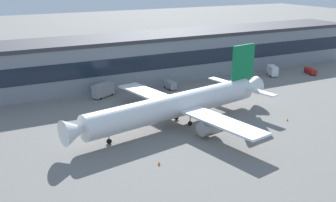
{
  "coord_description": "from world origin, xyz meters",
  "views": [
    {
      "loc": [
        -49.77,
        -76.93,
        35.93
      ],
      "look_at": [
        -5.3,
        8.51,
        5.0
      ],
      "focal_mm": 43.09,
      "sensor_mm": 36.0,
      "label": 1
    }
  ],
  "objects": [
    {
      "name": "ground_plane",
      "position": [
        0.0,
        0.0,
        0.0
      ],
      "size": [
        600.0,
        600.0,
        0.0
      ],
      "primitive_type": "plane",
      "color": "slate"
    },
    {
      "name": "terminal_building",
      "position": [
        0.0,
        49.48,
        7.7
      ],
      "size": [
        190.59,
        20.26,
        15.36
      ],
      "color": "gray",
      "rests_on": "ground_plane"
    },
    {
      "name": "airliner",
      "position": [
        -4.42,
        4.68,
        4.95
      ],
      "size": [
        59.0,
        50.49,
        17.34
      ],
      "color": "white",
      "rests_on": "ground_plane"
    },
    {
      "name": "stair_truck",
      "position": [
        49.52,
        31.78,
        1.98
      ],
      "size": [
        4.54,
        6.46,
        3.55
      ],
      "color": "white",
      "rests_on": "ground_plane"
    },
    {
      "name": "catering_truck",
      "position": [
        -13.42,
        34.95,
        2.29
      ],
      "size": [
        7.56,
        5.74,
        4.15
      ],
      "color": "gray",
      "rests_on": "ground_plane"
    },
    {
      "name": "belt_loader",
      "position": [
        63.79,
        27.4,
        1.15
      ],
      "size": [
        4.11,
        6.7,
        1.95
      ],
      "color": "red",
      "rests_on": "ground_plane"
    },
    {
      "name": "crew_van",
      "position": [
        8.36,
        33.09,
        1.46
      ],
      "size": [
        2.29,
        5.21,
        2.55
      ],
      "color": "gray",
      "rests_on": "ground_plane"
    },
    {
      "name": "traffic_cone_0",
      "position": [
        21.15,
        -6.19,
        0.3
      ],
      "size": [
        0.48,
        0.48,
        0.6
      ],
      "primitive_type": "cone",
      "color": "#F2590C",
      "rests_on": "ground_plane"
    },
    {
      "name": "traffic_cone_1",
      "position": [
        -18.51,
        -13.1,
        0.35
      ],
      "size": [
        0.56,
        0.56,
        0.7
      ],
      "primitive_type": "cone",
      "color": "#F2590C",
      "rests_on": "ground_plane"
    },
    {
      "name": "traffic_cone_2",
      "position": [
        -4.08,
        -3.44,
        0.29
      ],
      "size": [
        0.47,
        0.47,
        0.58
      ],
      "primitive_type": "cone",
      "color": "#F2590C",
      "rests_on": "ground_plane"
    }
  ]
}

